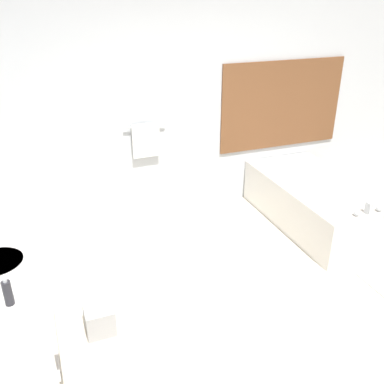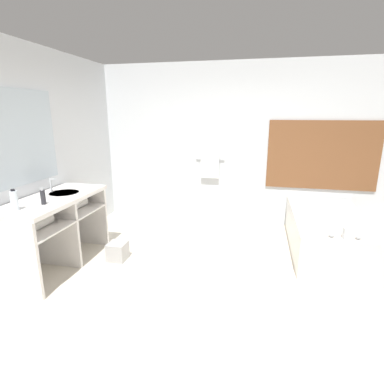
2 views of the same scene
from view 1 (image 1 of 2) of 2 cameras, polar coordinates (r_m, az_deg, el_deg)
The scene contains 6 objects.
ground_plane at distance 3.83m, azimuth 8.15°, elevation -16.88°, with size 16.00×16.00×0.00m, color beige.
wall_back_with_blinds at distance 5.04m, azimuth -2.65°, elevation 11.54°, with size 7.40×0.13×2.70m.
vanity_counter at distance 3.19m, azimuth -23.94°, elevation -13.99°, with size 0.65×1.43×0.90m.
bathtub at distance 5.28m, azimuth 16.21°, elevation -1.09°, with size 0.96×1.82×0.64m.
soap_dispenser at distance 2.74m, azimuth -23.36°, elevation -12.22°, with size 0.05×0.05×0.19m.
waste_bin at distance 3.73m, azimuth -12.22°, elevation -16.27°, with size 0.23×0.23×0.23m.
Camera 1 is at (-1.48, -2.42, 2.57)m, focal length 40.00 mm.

